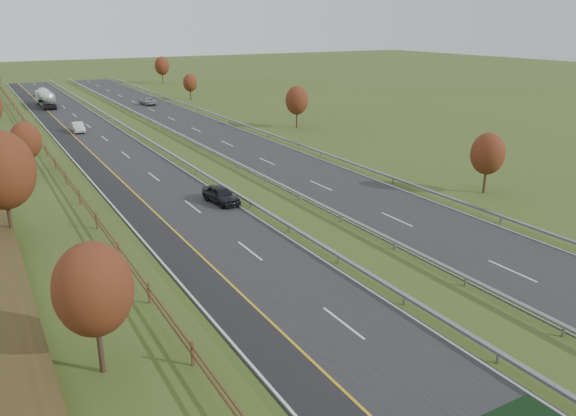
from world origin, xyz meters
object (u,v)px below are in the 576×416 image
at_px(road_tanker, 46,97).
at_px(car_oncoming, 148,101).
at_px(car_silver_mid, 78,127).
at_px(car_dark_near, 221,195).
at_px(car_small_far, 41,93).

xyz_separation_m(road_tanker, car_oncoming, (18.31, -6.93, -1.12)).
bearing_deg(car_silver_mid, car_oncoming, 55.28).
distance_m(car_silver_mid, car_oncoming, 29.75).
relative_size(road_tanker, car_dark_near, 2.40).
bearing_deg(road_tanker, car_small_far, 86.23).
height_order(car_dark_near, car_silver_mid, car_dark_near).
xyz_separation_m(car_dark_near, car_silver_mid, (-5.06, 43.44, -0.05)).
relative_size(car_dark_near, car_oncoming, 0.92).
bearing_deg(car_oncoming, car_small_far, -56.68).
relative_size(car_dark_near, car_small_far, 1.03).
bearing_deg(road_tanker, car_dark_near, -85.70).
bearing_deg(car_silver_mid, road_tanker, 92.98).
height_order(car_silver_mid, car_oncoming, car_silver_mid).
relative_size(road_tanker, car_oncoming, 2.22).
bearing_deg(car_dark_near, road_tanker, 87.00).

